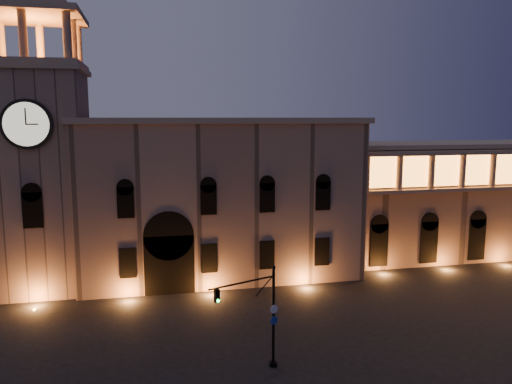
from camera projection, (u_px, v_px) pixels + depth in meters
ground at (290, 361)px, 36.39m from camera, size 160.00×160.00×0.00m
government_building at (219, 197)px, 55.88m from camera, size 30.80×12.80×17.60m
clock_tower at (40, 168)px, 50.60m from camera, size 9.80×9.80×32.40m
colonnade_wing at (476, 197)px, 65.07m from camera, size 40.60×11.50×14.50m
traffic_light at (263, 317)px, 34.57m from camera, size 5.10×2.24×7.44m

